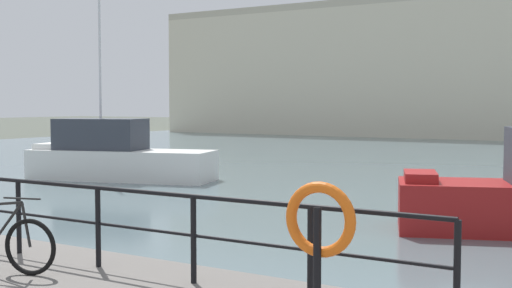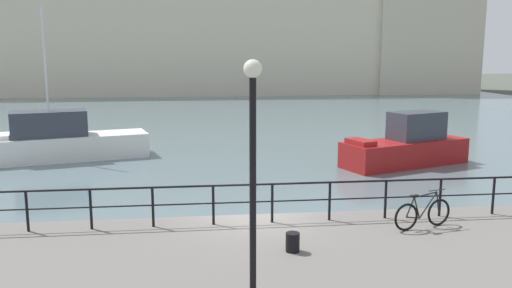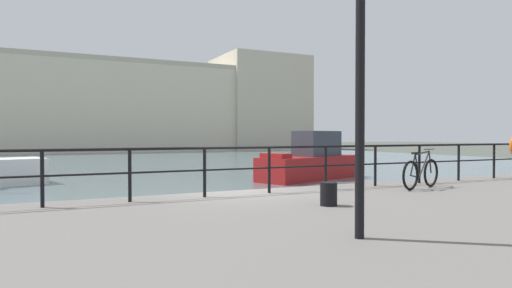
# 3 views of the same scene
# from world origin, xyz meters

# --- Properties ---
(water_basin) EXTENTS (80.00, 60.00, 0.01)m
(water_basin) POSITION_xyz_m (0.00, 30.20, 0.01)
(water_basin) COLOR slate
(water_basin) RESTS_ON ground_plane
(moored_small_launch) EXTENTS (8.26, 4.40, 7.80)m
(moored_small_launch) POSITION_xyz_m (-8.40, 14.04, 1.02)
(moored_small_launch) COLOR white
(moored_small_launch) RESTS_ON water_basin
(life_ring_stand) EXTENTS (0.75, 0.16, 1.40)m
(life_ring_stand) POSITION_xyz_m (8.68, -1.28, 2.06)
(life_ring_stand) COLOR black
(life_ring_stand) RESTS_ON quay_promenade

